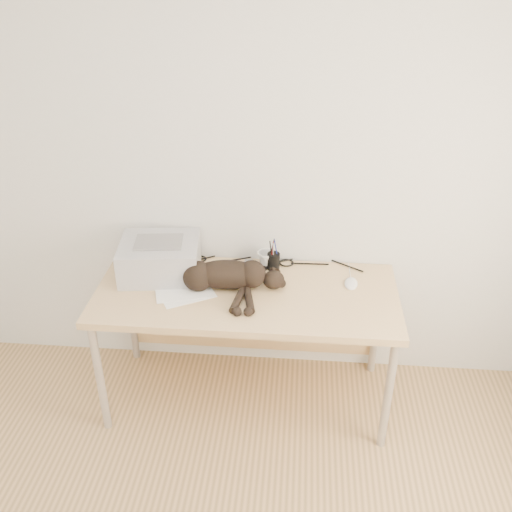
# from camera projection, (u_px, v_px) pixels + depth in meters

# --- Properties ---
(wall_back) EXTENTS (3.50, 0.00, 3.50)m
(wall_back) POSITION_uv_depth(u_px,v_px,m) (252.00, 167.00, 3.04)
(wall_back) COLOR white
(wall_back) RESTS_ON floor
(desk) EXTENTS (1.60, 0.70, 0.74)m
(desk) POSITION_uv_depth(u_px,v_px,m) (248.00, 303.00, 3.15)
(desk) COLOR #DCB681
(desk) RESTS_ON floor
(printer) EXTENTS (0.46, 0.41, 0.20)m
(printer) POSITION_uv_depth(u_px,v_px,m) (160.00, 258.00, 3.13)
(printer) COLOR #AEAEB3
(printer) RESTS_ON desk
(papers) EXTENTS (0.36, 0.30, 0.01)m
(papers) POSITION_uv_depth(u_px,v_px,m) (184.00, 292.00, 3.00)
(papers) COLOR white
(papers) RESTS_ON desk
(cat) EXTENTS (0.74, 0.34, 0.17)m
(cat) POSITION_uv_depth(u_px,v_px,m) (223.00, 276.00, 3.01)
(cat) COLOR black
(cat) RESTS_ON desk
(mug) EXTENTS (0.14, 0.14, 0.09)m
(mug) POSITION_uv_depth(u_px,v_px,m) (266.00, 259.00, 3.22)
(mug) COLOR white
(mug) RESTS_ON desk
(pen_cup) EXTENTS (0.07, 0.07, 0.18)m
(pen_cup) POSITION_uv_depth(u_px,v_px,m) (273.00, 261.00, 3.19)
(pen_cup) COLOR black
(pen_cup) RESTS_ON desk
(remote_grey) EXTENTS (0.05, 0.17, 0.02)m
(remote_grey) POSITION_uv_depth(u_px,v_px,m) (247.00, 268.00, 3.21)
(remote_grey) COLOR slate
(remote_grey) RESTS_ON desk
(remote_black) EXTENTS (0.14, 0.20, 0.02)m
(remote_black) POSITION_uv_depth(u_px,v_px,m) (255.00, 273.00, 3.15)
(remote_black) COLOR black
(remote_black) RESTS_ON desk
(mouse) EXTENTS (0.08, 0.13, 0.04)m
(mouse) POSITION_uv_depth(u_px,v_px,m) (351.00, 281.00, 3.06)
(mouse) COLOR white
(mouse) RESTS_ON desk
(cable_tangle) EXTENTS (1.36, 0.09, 0.01)m
(cable_tangle) POSITION_uv_depth(u_px,v_px,m) (252.00, 261.00, 3.28)
(cable_tangle) COLOR black
(cable_tangle) RESTS_ON desk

